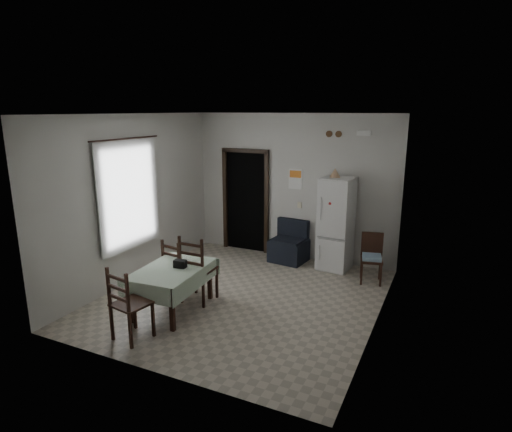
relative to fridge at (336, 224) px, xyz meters
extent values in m
plane|color=#AB9F8C|center=(-0.99, -1.93, -0.88)|extent=(4.50, 4.50, 0.00)
cube|color=black|center=(-2.04, 0.53, 0.17)|extent=(0.90, 0.45, 2.10)
cube|color=black|center=(-2.53, 0.29, 0.17)|extent=(0.08, 0.10, 2.18)
cube|color=black|center=(-1.55, 0.29, 0.17)|extent=(0.08, 0.10, 2.18)
cube|color=black|center=(-2.04, 0.29, 1.26)|extent=(1.06, 0.10, 0.08)
cube|color=silver|center=(-3.14, -2.13, 0.67)|extent=(0.10, 1.20, 1.60)
cube|color=beige|center=(-3.03, -2.13, 0.67)|extent=(0.02, 1.45, 1.85)
cylinder|color=black|center=(-3.02, -2.13, 1.62)|extent=(0.02, 1.60, 0.02)
cube|color=white|center=(-0.94, 0.31, 0.74)|extent=(0.28, 0.02, 0.40)
cube|color=orange|center=(-0.94, 0.30, 0.84)|extent=(0.24, 0.01, 0.14)
cube|color=beige|center=(-0.84, 0.31, 0.22)|extent=(0.08, 0.02, 0.12)
cylinder|color=#513620|center=(-0.29, 0.30, 1.64)|extent=(0.12, 0.03, 0.12)
cylinder|color=#513620|center=(-0.11, 0.30, 1.64)|extent=(0.12, 0.03, 0.12)
cube|color=white|center=(0.36, 0.28, 1.67)|extent=(0.25, 0.07, 0.09)
cone|color=tan|center=(-0.06, 0.01, 0.96)|extent=(0.22, 0.22, 0.17)
cube|color=black|center=(-1.64, -2.69, -0.15)|extent=(0.19, 0.13, 0.12)
camera|label=1|loc=(1.93, -7.64, 2.09)|focal=30.00mm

